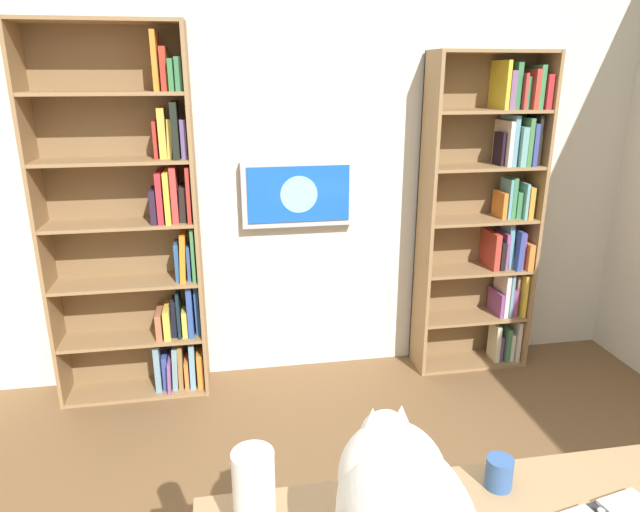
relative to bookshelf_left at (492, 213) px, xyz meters
name	(u,v)px	position (x,y,z in m)	size (l,w,h in m)	color
wall_back	(305,171)	(1.21, -0.17, 0.28)	(4.52, 0.06, 2.70)	silver
bookshelf_left	(492,213)	(0.00, 0.00, 0.00)	(0.75, 0.28, 2.07)	#937047
bookshelf_right	(141,231)	(2.21, 0.00, -0.02)	(0.89, 0.28, 2.21)	#937047
wall_mounted_tv	(298,193)	(1.26, -0.09, 0.16)	(0.70, 0.07, 0.42)	#B7B7BC
paper_towel_roll	(254,496)	(1.68, 2.14, -0.17)	(0.11, 0.11, 0.26)	white
coffee_mug	(499,473)	(0.96, 2.07, -0.25)	(0.08, 0.08, 0.10)	#335999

